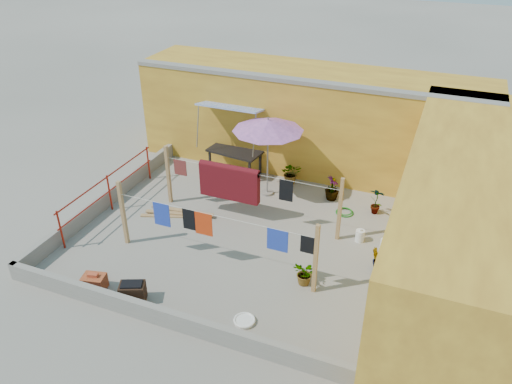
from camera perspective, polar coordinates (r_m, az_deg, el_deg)
ground at (r=13.30m, az=-2.12°, el=-4.85°), size 80.00×80.00×0.00m
wall_back at (r=16.31m, az=6.15°, el=8.31°), size 11.00×3.27×3.21m
wall_right at (r=11.62m, az=21.92°, el=-3.54°), size 2.40×9.00×3.20m
parapet_front at (r=10.75m, az=-10.12°, el=-13.99°), size 8.30×0.16×0.44m
parapet_left at (r=15.08m, az=-16.47°, el=-0.63°), size 0.16×7.30×0.44m
red_railing at (r=14.57m, az=-16.49°, el=0.51°), size 0.05×4.20×1.10m
clothesline_rig at (r=13.34m, az=-3.05°, el=0.41°), size 5.09×2.35×1.80m
patio_umbrella at (r=14.13m, az=1.39°, el=7.58°), size 2.26×2.26×2.46m
outdoor_table at (r=16.00m, az=-2.44°, el=4.54°), size 1.79×1.06×0.80m
brick_stack at (r=12.03m, az=-17.99°, el=-9.80°), size 0.58×0.47×0.44m
lumber_pile at (r=14.21m, az=-8.92°, el=-2.43°), size 1.98×0.77×0.12m
brazier at (r=11.46m, az=-13.91°, el=-11.07°), size 0.65×0.55×0.49m
white_basin at (r=10.79m, az=-1.34°, el=-14.48°), size 0.47×0.47×0.08m
water_jug_a at (r=13.12m, az=14.41°, el=-5.76°), size 0.19×0.19×0.31m
water_jug_b at (r=13.23m, az=11.80°, el=-4.91°), size 0.24×0.24×0.37m
green_hose at (r=14.37m, az=10.09°, el=-2.26°), size 0.51×0.51×0.07m
plant_back_a at (r=15.55m, az=4.04°, el=2.17°), size 0.80×0.76×0.70m
plant_back_b at (r=14.82m, az=8.69°, el=0.43°), size 0.49×0.49×0.73m
plant_right_a at (r=14.35m, az=13.61°, el=-0.96°), size 0.48×0.37×0.83m
plant_right_b at (r=12.19m, az=13.75°, el=-7.61°), size 0.46×0.47×0.67m
plant_right_c at (r=11.58m, az=5.66°, el=-9.30°), size 0.70×0.69×0.59m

